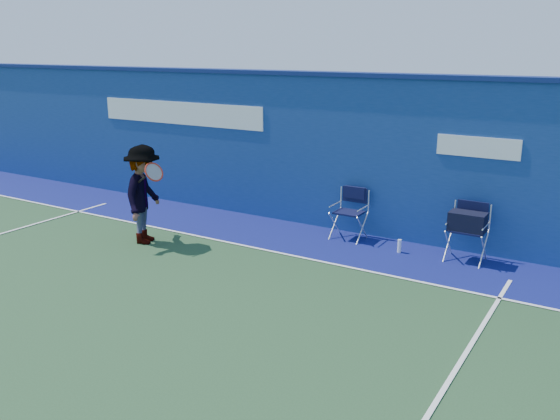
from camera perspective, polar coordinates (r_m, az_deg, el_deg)
The scene contains 8 objects.
ground at distance 8.68m, azimuth -15.61°, elevation -9.30°, with size 80.00×80.00×0.00m, color #244425.
stadium_wall at distance 12.19m, azimuth 1.87°, elevation 6.03°, with size 24.00×0.50×3.08m.
out_of_bounds_strip at distance 11.63m, azimuth -0.85°, elevation -2.27°, with size 24.00×1.80×0.01m, color #0E145A.
court_lines at distance 9.05m, azimuth -12.85°, elevation -7.96°, with size 24.00×12.00×0.01m.
directors_chair_left at distance 11.33m, azimuth 6.66°, elevation -1.19°, with size 0.57×0.53×0.97m.
directors_chair_right at distance 10.54m, azimuth 17.52°, elevation -2.55°, with size 0.60×0.54×1.00m.
water_bottle at distance 10.76m, azimuth 11.42°, elevation -3.43°, with size 0.07×0.07×0.24m, color white.
tennis_player at distance 11.19m, azimuth -12.97°, elevation 1.47°, with size 1.09×1.36×1.84m.
Camera 1 is at (5.91, -5.27, 3.56)m, focal length 38.00 mm.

